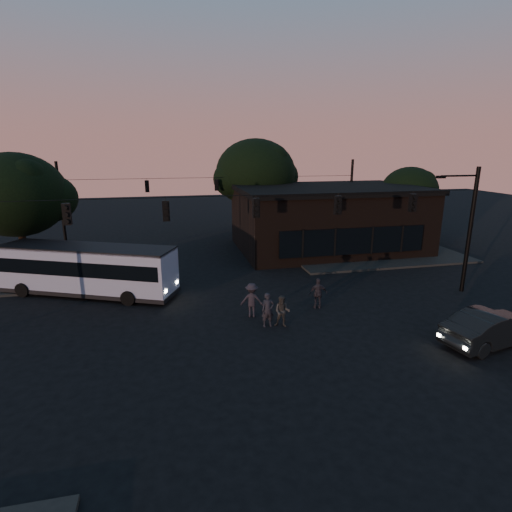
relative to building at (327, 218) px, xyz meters
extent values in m
plane|color=black|center=(-9.00, -15.97, -2.71)|extent=(120.00, 120.00, 0.00)
cube|color=black|center=(3.00, -1.97, -2.63)|extent=(14.00, 10.00, 0.15)
cube|color=black|center=(-23.00, -1.97, -2.63)|extent=(14.00, 10.00, 0.15)
cube|color=black|center=(0.00, 0.03, -0.21)|extent=(15.00, 10.00, 5.00)
cube|color=black|center=(0.00, 0.03, 2.49)|extent=(15.40, 10.40, 0.40)
cube|color=black|center=(0.00, -5.09, -0.91)|extent=(11.50, 0.18, 2.00)
cylinder|color=black|center=(-5.00, 6.03, -0.71)|extent=(0.44, 0.44, 4.00)
ellipsoid|color=black|center=(-5.00, 6.03, 3.49)|extent=(7.60, 7.60, 6.46)
cylinder|color=black|center=(9.00, 2.03, -1.21)|extent=(0.44, 0.44, 3.00)
ellipsoid|color=black|center=(9.00, 2.03, 1.94)|extent=(5.20, 5.20, 4.42)
cylinder|color=black|center=(-23.00, -2.97, -0.91)|extent=(0.44, 0.44, 3.60)
ellipsoid|color=black|center=(-23.00, -2.97, 2.87)|extent=(6.40, 6.40, 5.44)
cylinder|color=black|center=(4.00, -11.97, 1.04)|extent=(0.24, 0.24, 7.50)
cylinder|color=black|center=(-9.00, -11.97, 3.49)|extent=(26.00, 0.03, 0.03)
cube|color=black|center=(-18.00, -11.97, 2.84)|extent=(0.34, 0.30, 1.00)
cube|color=black|center=(-13.50, -11.97, 2.84)|extent=(0.34, 0.30, 1.00)
cube|color=black|center=(-9.00, -11.97, 2.84)|extent=(0.34, 0.30, 1.00)
cube|color=black|center=(-4.50, -11.97, 2.84)|extent=(0.34, 0.30, 1.00)
cube|color=black|center=(0.00, -11.97, 2.84)|extent=(0.34, 0.30, 1.00)
cylinder|color=black|center=(-22.00, 4.03, 1.04)|extent=(0.24, 0.24, 7.50)
cylinder|color=black|center=(4.00, 4.03, 1.04)|extent=(0.24, 0.24, 7.50)
cylinder|color=black|center=(-9.00, 4.03, 3.29)|extent=(26.00, 0.03, 0.03)
cube|color=black|center=(-15.00, 4.03, 2.64)|extent=(0.34, 0.30, 1.00)
cube|color=black|center=(-9.00, 4.03, 2.64)|extent=(0.34, 0.30, 1.00)
cube|color=black|center=(-3.00, 4.03, 2.64)|extent=(0.34, 0.30, 1.00)
cube|color=#949ABC|center=(-18.23, -7.56, -1.04)|extent=(10.51, 6.44, 2.47)
cube|color=black|center=(-18.23, -7.56, -0.81)|extent=(10.15, 6.31, 0.86)
cube|color=black|center=(-18.23, -7.56, 0.19)|extent=(10.51, 6.44, 0.14)
cube|color=black|center=(-18.23, -7.56, -2.38)|extent=(10.63, 6.54, 0.24)
cylinder|color=black|center=(-22.05, -7.15, -2.28)|extent=(0.88, 0.57, 0.86)
cylinder|color=black|center=(-21.08, -4.98, -2.28)|extent=(0.88, 0.57, 0.86)
cylinder|color=black|center=(-15.85, -9.92, -2.28)|extent=(0.88, 0.57, 0.86)
cylinder|color=black|center=(-14.88, -7.75, -2.28)|extent=(0.88, 0.57, 0.86)
imported|color=black|center=(0.33, -18.24, -1.91)|extent=(5.10, 2.66, 1.60)
imported|color=black|center=(-8.92, -14.25, -1.85)|extent=(0.64, 0.44, 1.72)
imported|color=#302E2C|center=(-8.24, -14.43, -1.91)|extent=(0.95, 0.87, 1.59)
imported|color=#26232B|center=(-5.67, -12.61, -1.85)|extent=(1.05, 0.53, 1.72)
imported|color=black|center=(-9.43, -12.90, -1.80)|extent=(1.31, 0.96, 1.82)
camera|label=1|loc=(-13.46, -31.81, 5.78)|focal=28.00mm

